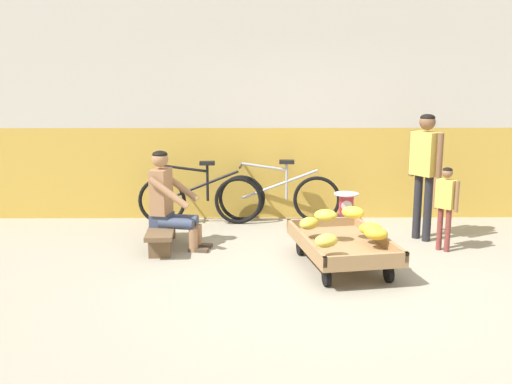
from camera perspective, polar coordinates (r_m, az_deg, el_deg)
The scene contains 12 objects.
ground_plane at distance 5.81m, azimuth 6.93°, elevation -9.03°, with size 80.00×80.00×0.00m, color gray.
back_wall at distance 8.33m, azimuth 4.64°, elevation 7.66°, with size 16.00×0.30×2.95m.
banana_cart at distance 6.31m, azimuth 8.19°, elevation -5.07°, with size 1.08×1.56×0.36m.
banana_pile at distance 6.21m, azimuth 8.34°, elevation -3.18°, with size 0.93×0.95×0.26m.
low_bench at distance 7.04m, azimuth -8.94°, elevation -3.69°, with size 0.36×1.12×0.27m.
vendor_seated at distance 6.92m, azimuth -8.35°, elevation -0.79°, with size 0.72×0.56×1.14m.
plastic_crate at distance 7.30m, azimuth 8.54°, elevation -3.52°, with size 0.36×0.28×0.30m.
weighing_scale at distance 7.23m, azimuth 8.61°, elevation -1.20°, with size 0.30×0.30×0.29m.
bicycle_near_left at distance 8.00m, azimuth -5.38°, elevation -0.61°, with size 1.66×0.48×0.86m.
bicycle_far_left at distance 8.09m, azimuth 2.20°, elevation -0.44°, with size 1.66×0.48×0.86m.
customer_adult at distance 7.41m, azimuth 15.86°, elevation 2.72°, with size 0.34×0.43×1.53m.
customer_child at distance 7.07m, azimuth 17.67°, elevation -0.70°, with size 0.23×0.24×0.97m.
Camera 1 is at (-0.74, -5.39, 2.04)m, focal length 41.86 mm.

